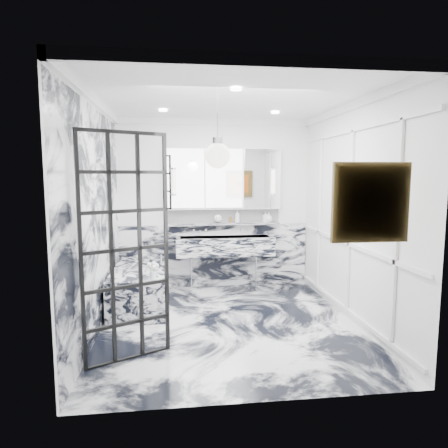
{
  "coord_description": "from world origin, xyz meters",
  "views": [
    {
      "loc": [
        -0.65,
        -4.87,
        1.89
      ],
      "look_at": [
        0.01,
        0.5,
        1.22
      ],
      "focal_mm": 32.0,
      "sensor_mm": 36.0,
      "label": 1
    }
  ],
  "objects": [
    {
      "name": "face_pot",
      "position": [
        0.05,
        1.71,
        1.17
      ],
      "size": [
        0.13,
        0.13,
        0.13
      ],
      "primitive_type": "sphere",
      "color": "white",
      "rests_on": "ledge"
    },
    {
      "name": "wall_back",
      "position": [
        0.0,
        1.8,
        1.4
      ],
      "size": [
        3.6,
        0.0,
        3.6
      ],
      "primitive_type": "plane",
      "rotation": [
        1.57,
        0.0,
        0.0
      ],
      "color": "white",
      "rests_on": "floor"
    },
    {
      "name": "mirror_cabinet",
      "position": [
        0.15,
        1.73,
        1.82
      ],
      "size": [
        1.9,
        0.16,
        1.0
      ],
      "primitive_type": "cube",
      "color": "white",
      "rests_on": "wall_back"
    },
    {
      "name": "wall_right",
      "position": [
        1.6,
        0.0,
        1.4
      ],
      "size": [
        0.0,
        3.6,
        3.6
      ],
      "primitive_type": "plane",
      "rotation": [
        1.57,
        0.0,
        -1.57
      ],
      "color": "white",
      "rests_on": "floor"
    },
    {
      "name": "marble_clad_left",
      "position": [
        -1.59,
        0.0,
        1.34
      ],
      "size": [
        0.02,
        3.56,
        2.68
      ],
      "primitive_type": "cube",
      "color": "silver",
      "rests_on": "floor"
    },
    {
      "name": "pendant_light",
      "position": [
        -0.24,
        -1.06,
        2.07
      ],
      "size": [
        0.24,
        0.24,
        0.24
      ],
      "primitive_type": "sphere",
      "color": "white",
      "rests_on": "ceiling"
    },
    {
      "name": "artwork",
      "position": [
        0.95,
        -1.76,
        1.66
      ],
      "size": [
        0.56,
        0.05,
        0.56
      ],
      "primitive_type": "cube",
      "color": "#C04913",
      "rests_on": "wall_front"
    },
    {
      "name": "wall_left",
      "position": [
        -1.6,
        0.0,
        1.4
      ],
      "size": [
        0.0,
        3.6,
        3.6
      ],
      "primitive_type": "plane",
      "rotation": [
        1.57,
        0.0,
        1.57
      ],
      "color": "white",
      "rests_on": "floor"
    },
    {
      "name": "ledge",
      "position": [
        0.15,
        1.72,
        1.07
      ],
      "size": [
        1.9,
        0.14,
        0.04
      ],
      "primitive_type": "cube",
      "color": "silver",
      "rests_on": "wall_back"
    },
    {
      "name": "soap_bottle_a",
      "position": [
        0.38,
        1.71,
        1.2
      ],
      "size": [
        0.09,
        0.09,
        0.21
      ],
      "primitive_type": "imported",
      "rotation": [
        0.0,
        0.0,
        -0.1
      ],
      "color": "#8C5919",
      "rests_on": "ledge"
    },
    {
      "name": "trough_sink",
      "position": [
        0.15,
        1.55,
        0.73
      ],
      "size": [
        1.6,
        0.45,
        0.3
      ],
      "primitive_type": "cube",
      "color": "silver",
      "rests_on": "wall_back"
    },
    {
      "name": "wall_front",
      "position": [
        0.0,
        -1.8,
        1.4
      ],
      "size": [
        3.6,
        0.0,
        3.6
      ],
      "primitive_type": "plane",
      "rotation": [
        -1.57,
        0.0,
        0.0
      ],
      "color": "white",
      "rests_on": "floor"
    },
    {
      "name": "subway_tile",
      "position": [
        0.15,
        1.78,
        1.21
      ],
      "size": [
        1.9,
        0.03,
        0.23
      ],
      "primitive_type": "cube",
      "color": "white",
      "rests_on": "wall_back"
    },
    {
      "name": "amber_bottle",
      "position": [
        0.27,
        1.71,
        1.14
      ],
      "size": [
        0.04,
        0.04,
        0.1
      ],
      "primitive_type": "cylinder",
      "color": "#8C5919",
      "rests_on": "ledge"
    },
    {
      "name": "sconce_right",
      "position": [
        0.97,
        1.63,
        1.78
      ],
      "size": [
        0.07,
        0.07,
        0.4
      ],
      "primitive_type": "cylinder",
      "color": "white",
      "rests_on": "mirror_cabinet"
    },
    {
      "name": "floor",
      "position": [
        0.0,
        0.0,
        0.0
      ],
      "size": [
        3.6,
        3.6,
        0.0
      ],
      "primitive_type": "plane",
      "color": "silver",
      "rests_on": "ground"
    },
    {
      "name": "crittall_door",
      "position": [
        -1.15,
        -0.85,
        1.15
      ],
      "size": [
        0.8,
        0.43,
        2.3
      ],
      "primitive_type": null,
      "rotation": [
        0.0,
        0.0,
        0.47
      ],
      "color": "black",
      "rests_on": "floor"
    },
    {
      "name": "sconce_left",
      "position": [
        -0.67,
        1.63,
        1.78
      ],
      "size": [
        0.07,
        0.07,
        0.4
      ],
      "primitive_type": "cylinder",
      "color": "white",
      "rests_on": "mirror_cabinet"
    },
    {
      "name": "panel_molding",
      "position": [
        1.58,
        0.0,
        1.3
      ],
      "size": [
        0.03,
        3.4,
        2.3
      ],
      "primitive_type": "cube",
      "color": "white",
      "rests_on": "floor"
    },
    {
      "name": "flower_vase",
      "position": [
        -0.95,
        0.15,
        0.61
      ],
      "size": [
        0.09,
        0.09,
        0.12
      ],
      "primitive_type": "cylinder",
      "color": "silver",
      "rests_on": "bathtub"
    },
    {
      "name": "marble_clad_back",
      "position": [
        0.0,
        1.78,
        0.53
      ],
      "size": [
        3.18,
        0.05,
        1.05
      ],
      "primitive_type": "cube",
      "color": "silver",
      "rests_on": "floor"
    },
    {
      "name": "ceiling",
      "position": [
        0.0,
        0.0,
        2.8
      ],
      "size": [
        3.6,
        3.6,
        0.0
      ],
      "primitive_type": "plane",
      "rotation": [
        3.14,
        0.0,
        0.0
      ],
      "color": "white",
      "rests_on": "wall_back"
    },
    {
      "name": "soap_bottle_c",
      "position": [
        0.92,
        1.71,
        1.17
      ],
      "size": [
        0.17,
        0.17,
        0.16
      ],
      "primitive_type": "imported",
      "rotation": [
        0.0,
        0.0,
        -0.42
      ],
      "color": "silver",
      "rests_on": "ledge"
    },
    {
      "name": "soap_bottle_b",
      "position": [
        0.86,
        1.71,
        1.18
      ],
      "size": [
        0.09,
        0.1,
        0.19
      ],
      "primitive_type": "imported",
      "rotation": [
        0.0,
        0.0,
        0.13
      ],
      "color": "#4C4C51",
      "rests_on": "ledge"
    },
    {
      "name": "bathtub",
      "position": [
        -1.18,
        0.9,
        0.28
      ],
      "size": [
        0.75,
        1.65,
        0.55
      ],
      "primitive_type": "cube",
      "color": "silver",
      "rests_on": "floor"
    }
  ]
}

